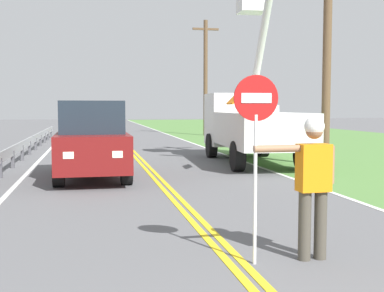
# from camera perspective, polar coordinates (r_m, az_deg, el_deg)

# --- Properties ---
(grass_verge_right) EXTENTS (16.00, 110.00, 0.01)m
(grass_verge_right) POSITION_cam_1_polar(r_m,az_deg,el_deg) (25.45, 20.26, -0.20)
(grass_verge_right) COLOR #517F3D
(grass_verge_right) RESTS_ON ground
(centerline_yellow_left) EXTENTS (0.11, 110.00, 0.01)m
(centerline_yellow_left) POSITION_cam_1_polar(r_m,az_deg,el_deg) (21.73, -7.00, -0.70)
(centerline_yellow_left) COLOR yellow
(centerline_yellow_left) RESTS_ON ground
(centerline_yellow_right) EXTENTS (0.11, 110.00, 0.01)m
(centerline_yellow_right) POSITION_cam_1_polar(r_m,az_deg,el_deg) (21.75, -6.52, -0.69)
(centerline_yellow_right) COLOR yellow
(centerline_yellow_right) RESTS_ON ground
(edge_line_right) EXTENTS (0.12, 110.00, 0.01)m
(edge_line_right) POSITION_cam_1_polar(r_m,az_deg,el_deg) (22.32, 2.49, -0.54)
(edge_line_right) COLOR silver
(edge_line_right) RESTS_ON ground
(edge_line_left) EXTENTS (0.12, 110.00, 0.01)m
(edge_line_left) POSITION_cam_1_polar(r_m,az_deg,el_deg) (21.75, -16.26, -0.84)
(edge_line_left) COLOR silver
(edge_line_left) RESTS_ON ground
(flagger_worker) EXTENTS (1.09, 0.26, 1.83)m
(flagger_worker) POSITION_cam_1_polar(r_m,az_deg,el_deg) (6.52, 13.53, -3.58)
(flagger_worker) COLOR #474238
(flagger_worker) RESTS_ON ground
(stop_sign_paddle) EXTENTS (0.56, 0.04, 2.33)m
(stop_sign_paddle) POSITION_cam_1_polar(r_m,az_deg,el_deg) (6.15, 7.25, 2.23)
(stop_sign_paddle) COLOR silver
(stop_sign_paddle) RESTS_ON ground
(utility_bucket_truck) EXTENTS (2.97, 6.91, 5.97)m
(utility_bucket_truck) POSITION_cam_1_polar(r_m,az_deg,el_deg) (17.85, 6.52, 2.78)
(utility_bucket_truck) COLOR silver
(utility_bucket_truck) RESTS_ON ground
(oncoming_suv_nearest) EXTENTS (1.95, 4.62, 2.10)m
(oncoming_suv_nearest) POSITION_cam_1_polar(r_m,az_deg,el_deg) (13.98, -11.30, 0.74)
(oncoming_suv_nearest) COLOR maroon
(oncoming_suv_nearest) RESTS_ON ground
(utility_pole_near) EXTENTS (1.80, 0.28, 8.83)m
(utility_pole_near) POSITION_cam_1_polar(r_m,az_deg,el_deg) (17.41, 15.13, 13.08)
(utility_pole_near) COLOR brown
(utility_pole_near) RESTS_ON ground
(utility_pole_mid) EXTENTS (1.80, 0.28, 7.82)m
(utility_pole_mid) POSITION_cam_1_polar(r_m,az_deg,el_deg) (34.67, 1.55, 8.00)
(utility_pole_mid) COLOR brown
(utility_pole_mid) RESTS_ON ground
(guardrail_left_shoulder) EXTENTS (0.10, 32.00, 0.71)m
(guardrail_left_shoulder) POSITION_cam_1_polar(r_m,az_deg,el_deg) (18.08, -19.17, -0.31)
(guardrail_left_shoulder) COLOR #9EA0A3
(guardrail_left_shoulder) RESTS_ON ground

